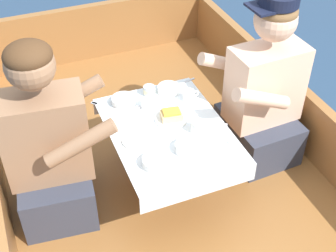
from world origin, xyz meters
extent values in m
plane|color=navy|center=(0.00, 0.00, 0.00)|extent=(60.00, 60.00, 0.00)
cube|color=brown|center=(0.00, 0.00, 0.15)|extent=(1.82, 3.20, 0.29)
cube|color=#936033|center=(-0.88, 0.00, 0.48)|extent=(0.06, 3.20, 0.37)
cube|color=#936033|center=(0.88, 0.00, 0.48)|extent=(0.06, 3.20, 0.37)
cube|color=#936033|center=(0.00, 1.57, 0.51)|extent=(1.70, 0.06, 0.43)
cylinder|color=#B2B2B7|center=(0.00, 0.07, 0.48)|extent=(0.07, 0.07, 0.38)
cube|color=brown|center=(0.00, 0.07, 0.68)|extent=(0.55, 0.75, 0.02)
cube|color=white|center=(0.00, 0.07, 0.69)|extent=(0.58, 0.78, 0.00)
cube|color=white|center=(0.00, -0.32, 0.64)|extent=(0.58, 0.00, 0.10)
cube|color=white|center=(0.00, 0.46, 0.64)|extent=(0.58, 0.00, 0.10)
cube|color=#333847|center=(-0.60, 0.14, 0.42)|extent=(0.41, 0.48, 0.26)
cube|color=#936B4C|center=(-0.60, 0.14, 0.78)|extent=(0.42, 0.27, 0.46)
sphere|color=#936B4C|center=(-0.60, 0.14, 1.17)|extent=(0.22, 0.22, 0.22)
ellipsoid|color=#472D19|center=(-0.60, 0.14, 1.22)|extent=(0.21, 0.21, 0.12)
cylinder|color=#936B4C|center=(-0.42, 0.30, 0.86)|extent=(0.34, 0.11, 0.21)
cylinder|color=#936B4C|center=(-0.46, -0.06, 0.86)|extent=(0.34, 0.11, 0.21)
cube|color=#333847|center=(0.60, 0.13, 0.42)|extent=(0.38, 0.46, 0.26)
cube|color=beige|center=(0.60, 0.13, 0.78)|extent=(0.41, 0.24, 0.45)
sphere|color=beige|center=(0.60, 0.13, 1.16)|extent=(0.22, 0.22, 0.22)
ellipsoid|color=brown|center=(0.60, 0.13, 1.21)|extent=(0.21, 0.21, 0.12)
cylinder|color=beige|center=(0.45, -0.06, 0.85)|extent=(0.34, 0.09, 0.21)
cylinder|color=beige|center=(0.44, 0.30, 0.85)|extent=(0.34, 0.09, 0.21)
cube|color=black|center=(0.50, 0.13, 1.24)|extent=(0.11, 0.16, 0.01)
cylinder|color=white|center=(0.04, 0.14, 0.70)|extent=(0.17, 0.17, 0.01)
cylinder|color=white|center=(-0.16, 0.05, 0.70)|extent=(0.19, 0.19, 0.01)
cube|color=#E0BC7F|center=(0.04, 0.14, 0.72)|extent=(0.12, 0.10, 0.04)
cube|color=gold|center=(0.04, 0.14, 0.74)|extent=(0.10, 0.08, 0.01)
cylinder|color=white|center=(0.12, 0.37, 0.71)|extent=(0.12, 0.12, 0.04)
cylinder|color=beige|center=(0.12, 0.37, 0.72)|extent=(0.10, 0.10, 0.02)
cylinder|color=white|center=(0.04, -0.12, 0.71)|extent=(0.14, 0.14, 0.04)
cylinder|color=beige|center=(0.04, -0.12, 0.72)|extent=(0.12, 0.12, 0.02)
cylinder|color=white|center=(-0.14, 0.36, 0.71)|extent=(0.13, 0.13, 0.04)
cylinder|color=beige|center=(-0.14, 0.36, 0.72)|extent=(0.11, 0.11, 0.02)
cylinder|color=white|center=(-0.15, -0.15, 0.71)|extent=(0.14, 0.14, 0.04)
cylinder|color=beige|center=(-0.15, -0.15, 0.72)|extent=(0.11, 0.11, 0.02)
cylinder|color=white|center=(0.13, 0.00, 0.72)|extent=(0.07, 0.07, 0.06)
torus|color=white|center=(0.17, 0.00, 0.73)|extent=(0.04, 0.01, 0.04)
cylinder|color=#3D2314|center=(0.13, 0.00, 0.74)|extent=(0.06, 0.06, 0.01)
cylinder|color=white|center=(0.20, 0.26, 0.72)|extent=(0.07, 0.07, 0.06)
torus|color=white|center=(0.24, 0.26, 0.73)|extent=(0.04, 0.01, 0.04)
cylinder|color=#3D2314|center=(0.20, 0.26, 0.74)|extent=(0.06, 0.06, 0.01)
cylinder|color=white|center=(-0.03, 0.28, 0.72)|extent=(0.07, 0.07, 0.05)
torus|color=white|center=(0.01, 0.28, 0.72)|extent=(0.04, 0.01, 0.04)
cylinder|color=#3D2314|center=(-0.03, 0.28, 0.73)|extent=(0.06, 0.06, 0.01)
cylinder|color=silver|center=(0.02, 0.39, 0.72)|extent=(0.06, 0.06, 0.05)
cylinder|color=beige|center=(0.02, 0.39, 0.72)|extent=(0.07, 0.07, 0.03)
cube|color=silver|center=(-0.24, 0.37, 0.70)|extent=(0.12, 0.13, 0.00)
cube|color=silver|center=(-0.29, 0.42, 0.70)|extent=(0.04, 0.04, 0.00)
cube|color=silver|center=(0.22, 0.02, 0.70)|extent=(0.16, 0.09, 0.00)
ellipsoid|color=silver|center=(0.16, 0.06, 0.70)|extent=(0.04, 0.02, 0.01)
cube|color=silver|center=(0.23, 0.42, 0.70)|extent=(0.17, 0.05, 0.00)
cube|color=silver|center=(-0.13, 0.25, 0.70)|extent=(0.13, 0.12, 0.00)
ellipsoid|color=silver|center=(-0.08, 0.29, 0.70)|extent=(0.04, 0.02, 0.01)
cube|color=silver|center=(0.24, -0.09, 0.70)|extent=(0.02, 0.17, 0.00)
camera|label=1|loc=(-0.68, -1.62, 2.22)|focal=50.00mm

